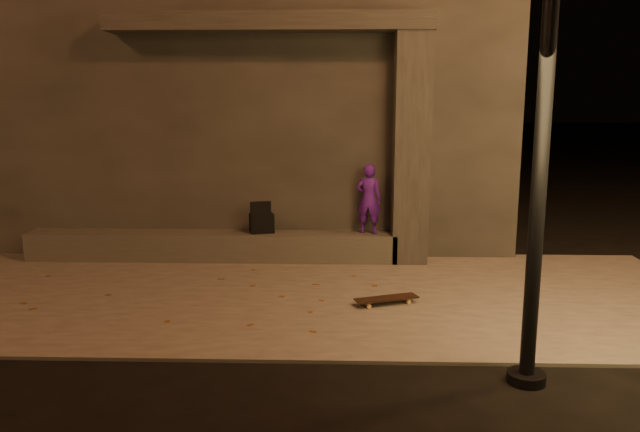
{
  "coord_description": "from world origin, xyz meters",
  "views": [
    {
      "loc": [
        0.57,
        -6.11,
        2.66
      ],
      "look_at": [
        0.32,
        2.0,
        1.11
      ],
      "focal_mm": 35.0,
      "sensor_mm": 36.0,
      "label": 1
    }
  ],
  "objects_px": {
    "skateboarder": "(369,199)",
    "skateboard": "(387,299)",
    "backpack": "(262,222)",
    "column": "(411,150)"
  },
  "relations": [
    {
      "from": "skateboarder",
      "to": "skateboard",
      "type": "height_order",
      "value": "skateboarder"
    },
    {
      "from": "skateboarder",
      "to": "skateboard",
      "type": "xyz_separation_m",
      "value": [
        0.14,
        -2.2,
        -0.94
      ]
    },
    {
      "from": "skateboarder",
      "to": "backpack",
      "type": "height_order",
      "value": "skateboarder"
    },
    {
      "from": "skateboarder",
      "to": "column",
      "type": "bearing_deg",
      "value": -166.76
    },
    {
      "from": "column",
      "to": "skateboard",
      "type": "relative_size",
      "value": 4.23
    },
    {
      "from": "column",
      "to": "skateboard",
      "type": "distance_m",
      "value": 2.84
    },
    {
      "from": "skateboard",
      "to": "backpack",
      "type": "bearing_deg",
      "value": 110.33
    },
    {
      "from": "column",
      "to": "skateboard",
      "type": "bearing_deg",
      "value": -103.05
    },
    {
      "from": "backpack",
      "to": "skateboard",
      "type": "height_order",
      "value": "backpack"
    },
    {
      "from": "column",
      "to": "skateboarder",
      "type": "bearing_deg",
      "value": 180.0
    }
  ]
}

